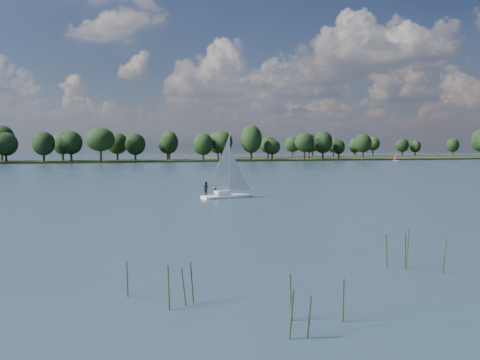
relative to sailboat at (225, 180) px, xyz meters
name	(u,v)px	position (x,y,z in m)	size (l,w,h in m)	color
ground	(190,173)	(10.59, 65.04, -2.44)	(700.00, 700.00, 0.00)	#233342
far_shore	(132,161)	(10.59, 177.04, -2.44)	(660.00, 40.00, 1.50)	black
far_shore_back	(379,157)	(170.59, 225.04, -2.44)	(220.00, 30.00, 1.40)	black
sailboat	(225,180)	(0.00, 0.00, 0.00)	(6.88, 3.29, 8.73)	white
dinghy_orange	(396,159)	(130.14, 148.80, -1.49)	(2.68, 2.10, 4.03)	silver
treeline	(113,143)	(1.78, 172.88, 5.58)	(562.04, 74.57, 18.55)	black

